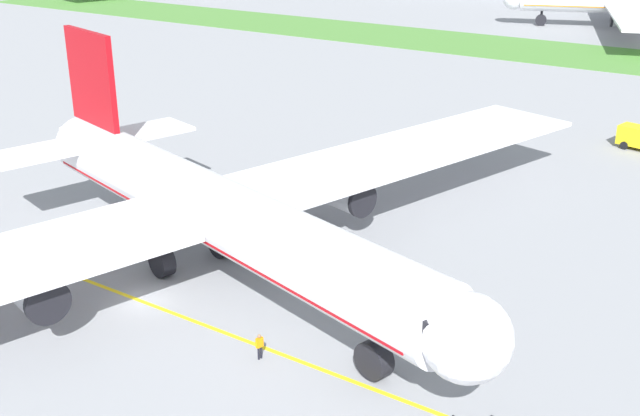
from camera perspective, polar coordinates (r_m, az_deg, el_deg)
ground_plane at (r=57.41m, az=-12.67°, el=-6.63°), size 600.00×600.00×0.00m
apron_taxi_line at (r=57.34m, az=-12.75°, el=-6.67°), size 280.00×0.36×0.01m
grass_median_strip at (r=151.53m, az=19.35°, el=10.34°), size 320.00×24.00×0.10m
airliner_foreground at (r=57.67m, az=-8.12°, el=-0.08°), size 51.39×83.32×16.36m
ground_crew_wingwalker_port at (r=49.18m, az=-4.42°, el=-9.84°), size 0.33×0.60×1.74m
parked_airliner_far_centre at (r=186.91m, az=20.98°, el=13.82°), size 47.27×76.11×16.54m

